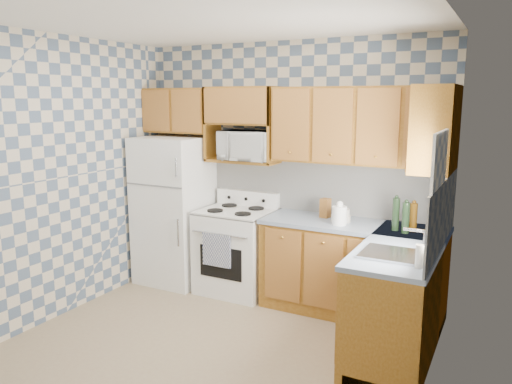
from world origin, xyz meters
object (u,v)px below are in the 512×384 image
microwave (248,146)px  electric_kettle (339,216)px  stove_body (236,252)px  refrigerator (174,210)px

microwave → electric_kettle: 1.30m
stove_body → refrigerator: bearing=-178.2°
stove_body → microwave: microwave is taller
refrigerator → stove_body: size_ratio=1.87×
stove_body → microwave: 1.17m
stove_body → electric_kettle: (1.19, -0.10, 0.56)m
refrigerator → electric_kettle: size_ratio=9.40×
microwave → electric_kettle: size_ratio=3.21×
stove_body → electric_kettle: electric_kettle is taller
refrigerator → electric_kettle: bearing=-2.1°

